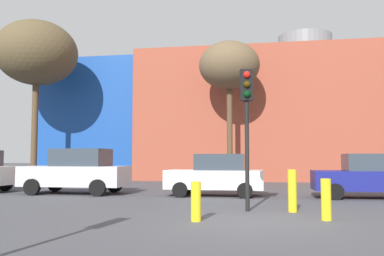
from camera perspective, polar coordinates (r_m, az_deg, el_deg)
ground_plane at (r=10.00m, az=8.24°, el=-12.75°), size 200.00×200.00×0.00m
building_backdrop at (r=32.14m, az=15.60°, el=1.16°), size 38.62×11.81×10.79m
parked_car_1 at (r=17.97m, az=-15.69°, el=-5.82°), size 4.33×2.12×1.88m
parked_car_2 at (r=16.36m, az=3.35°, el=-6.54°), size 3.81×1.87×1.65m
parked_car_3 at (r=16.73m, az=23.15°, el=-6.16°), size 3.81×1.87×1.65m
traffic_light_island at (r=11.85m, az=7.61°, el=2.98°), size 0.39×0.38×4.04m
bare_tree_1 at (r=27.59m, az=-20.77°, el=9.64°), size 4.98×4.98×9.99m
bare_tree_2 at (r=24.31m, az=5.20°, el=8.49°), size 3.54×3.54×8.30m
bollard_yellow_0 at (r=10.54m, az=18.13°, el=-9.42°), size 0.24×0.24×1.00m
bollard_yellow_1 at (r=9.89m, az=0.56°, el=-10.16°), size 0.24×0.24×0.93m
bollard_yellow_2 at (r=11.88m, az=13.77°, el=-8.46°), size 0.24×0.24×1.17m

